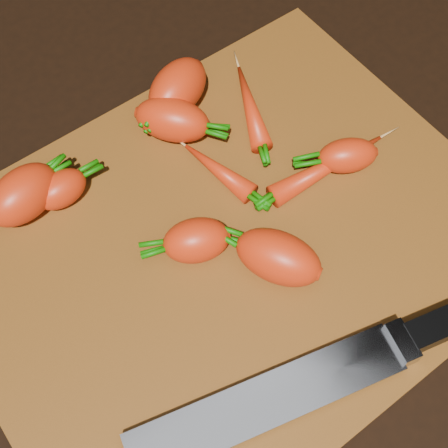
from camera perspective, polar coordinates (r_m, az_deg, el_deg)
ground at (r=0.60m, az=0.57°, el=-2.30°), size 2.00×2.00×0.01m
cutting_board at (r=0.59m, az=0.58°, el=-1.82°), size 0.50×0.40×0.01m
carrot_0 at (r=0.61m, az=-17.92°, el=2.57°), size 0.08×0.06×0.05m
carrot_1 at (r=0.56m, az=-2.54°, el=-1.51°), size 0.07×0.06×0.04m
carrot_2 at (r=0.64m, az=-4.75°, el=9.48°), size 0.08×0.09×0.04m
carrot_3 at (r=0.55m, az=5.00°, el=-3.06°), size 0.08×0.09×0.05m
carrot_4 at (r=0.66m, az=-4.26°, el=12.29°), size 0.09×0.07×0.05m
carrot_5 at (r=0.61m, az=-14.67°, el=3.10°), size 0.05×0.04×0.03m
carrot_6 at (r=0.63m, az=11.23°, el=6.16°), size 0.07×0.06×0.03m
carrot_7 at (r=0.66m, az=2.39°, el=10.75°), size 0.07×0.11×0.02m
carrot_8 at (r=0.62m, az=9.47°, el=5.21°), size 0.13×0.03×0.02m
carrot_9 at (r=0.61m, az=-0.59°, el=4.99°), size 0.04×0.09×0.02m
knife at (r=0.53m, az=6.35°, el=-14.84°), size 0.38×0.12×0.02m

